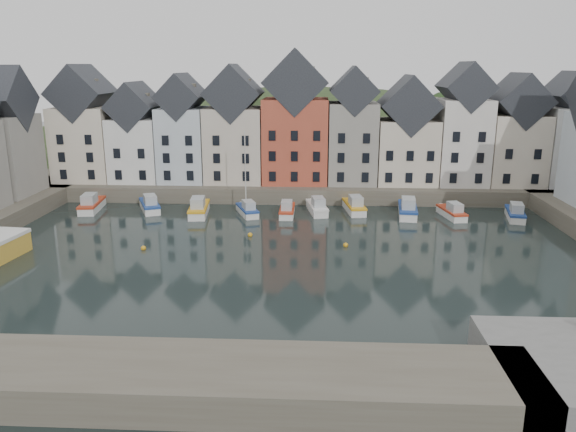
{
  "coord_description": "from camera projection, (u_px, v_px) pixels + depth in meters",
  "views": [
    {
      "loc": [
        2.93,
        -48.82,
        17.58
      ],
      "look_at": [
        0.15,
        6.0,
        2.83
      ],
      "focal_mm": 35.0,
      "sensor_mm": 36.0,
      "label": 1
    }
  ],
  "objects": [
    {
      "name": "boat_a",
      "position": [
        92.0,
        205.0,
        70.11
      ],
      "size": [
        2.82,
        6.71,
        2.5
      ],
      "rotation": [
        0.0,
        0.0,
        0.13
      ],
      "color": "silver",
      "rests_on": "ground"
    },
    {
      "name": "far_quay",
      "position": [
        295.0,
        185.0,
        80.47
      ],
      "size": [
        90.0,
        16.0,
        2.0
      ],
      "primitive_type": "cube",
      "color": "#524C3F",
      "rests_on": "ground"
    },
    {
      "name": "boat_f",
      "position": [
        317.0,
        207.0,
        69.03
      ],
      "size": [
        2.91,
        6.27,
        2.32
      ],
      "rotation": [
        0.0,
        0.0,
        0.18
      ],
      "color": "silver",
      "rests_on": "ground"
    },
    {
      "name": "boat_g",
      "position": [
        354.0,
        206.0,
        69.46
      ],
      "size": [
        2.79,
        6.44,
        2.39
      ],
      "rotation": [
        0.0,
        0.0,
        0.14
      ],
      "color": "silver",
      "rests_on": "ground"
    },
    {
      "name": "boat_i",
      "position": [
        452.0,
        212.0,
        66.91
      ],
      "size": [
        2.71,
        5.82,
        2.15
      ],
      "rotation": [
        0.0,
        0.0,
        0.18
      ],
      "color": "silver",
      "rests_on": "ground"
    },
    {
      "name": "boat_c",
      "position": [
        199.0,
        209.0,
        68.09
      ],
      "size": [
        2.73,
        6.86,
        2.57
      ],
      "rotation": [
        0.0,
        0.0,
        0.1
      ],
      "color": "silver",
      "rests_on": "ground"
    },
    {
      "name": "ground",
      "position": [
        283.0,
        262.0,
        51.79
      ],
      "size": [
        260.0,
        260.0,
        0.0
      ],
      "primitive_type": "plane",
      "color": "black",
      "rests_on": "ground"
    },
    {
      "name": "hillside",
      "position": [
        300.0,
        252.0,
        110.46
      ],
      "size": [
        153.6,
        70.4,
        64.0
      ],
      "color": "#27351A",
      "rests_on": "ground"
    },
    {
      "name": "mooring_buoys",
      "position": [
        247.0,
        243.0,
        57.09
      ],
      "size": [
        20.5,
        5.5,
        0.5
      ],
      "color": "gold",
      "rests_on": "ground"
    },
    {
      "name": "boat_e",
      "position": [
        287.0,
        210.0,
        67.86
      ],
      "size": [
        1.73,
        5.55,
        2.13
      ],
      "rotation": [
        0.0,
        0.0,
        0.0
      ],
      "color": "silver",
      "rests_on": "ground"
    },
    {
      "name": "boat_d",
      "position": [
        247.0,
        210.0,
        68.08
      ],
      "size": [
        3.48,
        5.63,
        10.3
      ],
      "rotation": [
        0.0,
        0.0,
        0.37
      ],
      "color": "silver",
      "rests_on": "ground"
    },
    {
      "name": "boat_j",
      "position": [
        515.0,
        213.0,
        66.29
      ],
      "size": [
        2.99,
        6.1,
        2.25
      ],
      "rotation": [
        0.0,
        0.0,
        -0.21
      ],
      "color": "silver",
      "rests_on": "ground"
    },
    {
      "name": "far_terrace",
      "position": [
        319.0,
        132.0,
        76.34
      ],
      "size": [
        72.37,
        8.16,
        17.78
      ],
      "color": "beige",
      "rests_on": "far_quay"
    },
    {
      "name": "near_wall",
      "position": [
        78.0,
        378.0,
        30.8
      ],
      "size": [
        50.0,
        6.0,
        2.0
      ],
      "primitive_type": "cube",
      "color": "#524C3F",
      "rests_on": "ground"
    },
    {
      "name": "boat_b",
      "position": [
        150.0,
        205.0,
        70.02
      ],
      "size": [
        4.23,
        6.42,
        2.37
      ],
      "rotation": [
        0.0,
        0.0,
        0.41
      ],
      "color": "silver",
      "rests_on": "ground"
    },
    {
      "name": "boat_h",
      "position": [
        408.0,
        209.0,
        67.68
      ],
      "size": [
        2.89,
        7.0,
        2.61
      ],
      "rotation": [
        0.0,
        0.0,
        -0.12
      ],
      "color": "silver",
      "rests_on": "ground"
    }
  ]
}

